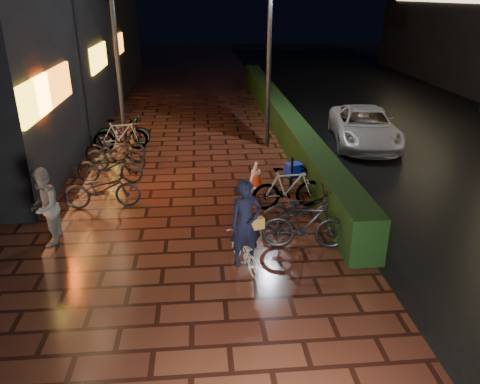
{
  "coord_description": "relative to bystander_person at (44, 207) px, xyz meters",
  "views": [
    {
      "loc": [
        0.24,
        -9.36,
        4.81
      ],
      "look_at": [
        1.0,
        -0.69,
        1.1
      ],
      "focal_mm": 35.0,
      "sensor_mm": 36.0,
      "label": 1
    }
  ],
  "objects": [
    {
      "name": "cyclist",
      "position": [
        3.97,
        -1.3,
        -0.16
      ],
      "size": [
        0.78,
        1.32,
        1.79
      ],
      "color": "white",
      "rests_on": "ground"
    },
    {
      "name": "van",
      "position": [
        8.79,
        6.2,
        -0.2
      ],
      "size": [
        2.7,
        4.67,
        1.22
      ],
      "primitive_type": "imported",
      "rotation": [
        0.0,
        0.0,
        -0.16
      ],
      "color": "silver",
      "rests_on": "ground"
    },
    {
      "name": "asphalt_road",
      "position": [
        11.98,
        5.47,
        -0.82
      ],
      "size": [
        11.0,
        60.0,
        0.01
      ],
      "primitive_type": "cube",
      "color": "black",
      "rests_on": "ground"
    },
    {
      "name": "parked_bikes_storefront",
      "position": [
        0.68,
        4.5,
        -0.33
      ],
      "size": [
        2.05,
        5.87,
        1.05
      ],
      "color": "black",
      "rests_on": "ground"
    },
    {
      "name": "hedge",
      "position": [
        6.28,
        8.47,
        -0.32
      ],
      "size": [
        0.7,
        20.0,
        1.0
      ],
      "primitive_type": "cube",
      "color": "black",
      "rests_on": "ground"
    },
    {
      "name": "lamp_post_sf",
      "position": [
        0.68,
        6.61,
        2.21
      ],
      "size": [
        0.51,
        0.29,
        5.52
      ],
      "color": "black",
      "rests_on": "ground"
    },
    {
      "name": "lamp_post_hedge",
      "position": [
        5.45,
        6.24,
        2.11
      ],
      "size": [
        0.51,
        0.22,
        5.33
      ],
      "color": "black",
      "rests_on": "ground"
    },
    {
      "name": "bystander_person",
      "position": [
        0.0,
        0.0,
        0.0
      ],
      "size": [
        0.66,
        0.83,
        1.64
      ],
      "primitive_type": "imported",
      "rotation": [
        0.0,
        0.0,
        -1.52
      ],
      "color": "#58595B",
      "rests_on": "ground"
    },
    {
      "name": "parked_bikes_hedge",
      "position": [
        5.3,
        0.27,
        -0.31
      ],
      "size": [
        1.97,
        2.62,
        1.05
      ],
      "color": "black",
      "rests_on": "ground"
    },
    {
      "name": "ground",
      "position": [
        2.98,
        0.47,
        -0.82
      ],
      "size": [
        80.0,
        80.0,
        0.0
      ],
      "primitive_type": "plane",
      "color": "#381911",
      "rests_on": "ground"
    },
    {
      "name": "traffic_barrier",
      "position": [
        4.53,
        2.15,
        -0.5
      ],
      "size": [
        0.69,
        1.61,
        0.66
      ],
      "color": "red",
      "rests_on": "ground"
    },
    {
      "name": "cart_assembly",
      "position": [
        5.61,
        2.44,
        -0.3
      ],
      "size": [
        0.66,
        0.71,
        1.02
      ],
      "color": "black",
      "rests_on": "ground"
    }
  ]
}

